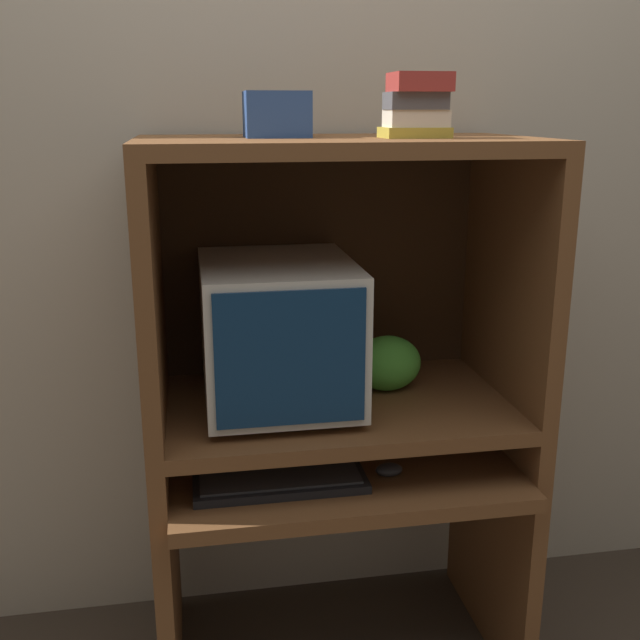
# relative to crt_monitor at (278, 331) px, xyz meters

# --- Properties ---
(wall_back) EXTENTS (6.00, 0.06, 2.60)m
(wall_back) POSITION_rel_crt_monitor_xyz_m (0.15, 0.33, 0.36)
(wall_back) COLOR #B2A893
(wall_back) RESTS_ON ground_plane
(desk_base) EXTENTS (0.93, 0.60, 0.61)m
(desk_base) POSITION_rel_crt_monitor_xyz_m (0.15, -0.05, -0.55)
(desk_base) COLOR brown
(desk_base) RESTS_ON ground_plane
(desk_monitor_shelf) EXTENTS (0.93, 0.55, 0.14)m
(desk_monitor_shelf) POSITION_rel_crt_monitor_xyz_m (0.15, -0.01, -0.22)
(desk_monitor_shelf) COLOR brown
(desk_monitor_shelf) RESTS_ON desk_base
(hutch_upper) EXTENTS (0.93, 0.55, 0.65)m
(hutch_upper) POSITION_rel_crt_monitor_xyz_m (0.15, 0.03, 0.24)
(hutch_upper) COLOR brown
(hutch_upper) RESTS_ON desk_monitor_shelf
(crt_monitor) EXTENTS (0.37, 0.46, 0.36)m
(crt_monitor) POSITION_rel_crt_monitor_xyz_m (0.00, 0.00, 0.00)
(crt_monitor) COLOR beige
(crt_monitor) RESTS_ON desk_monitor_shelf
(keyboard) EXTENTS (0.41, 0.15, 0.03)m
(keyboard) POSITION_rel_crt_monitor_xyz_m (-0.02, -0.17, -0.32)
(keyboard) COLOR black
(keyboard) RESTS_ON desk_base
(mouse) EXTENTS (0.07, 0.05, 0.03)m
(mouse) POSITION_rel_crt_monitor_xyz_m (0.25, -0.16, -0.32)
(mouse) COLOR #28282B
(mouse) RESTS_ON desk_base
(snack_bag) EXTENTS (0.18, 0.13, 0.15)m
(snack_bag) POSITION_rel_crt_monitor_xyz_m (0.29, 0.04, -0.12)
(snack_bag) COLOR green
(snack_bag) RESTS_ON desk_monitor_shelf
(book_stack) EXTENTS (0.15, 0.13, 0.14)m
(book_stack) POSITION_rel_crt_monitor_xyz_m (0.31, -0.07, 0.53)
(book_stack) COLOR gold
(book_stack) RESTS_ON hutch_upper
(storage_box) EXTENTS (0.15, 0.12, 0.10)m
(storage_box) POSITION_rel_crt_monitor_xyz_m (0.01, 0.01, 0.51)
(storage_box) COLOR navy
(storage_box) RESTS_ON hutch_upper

